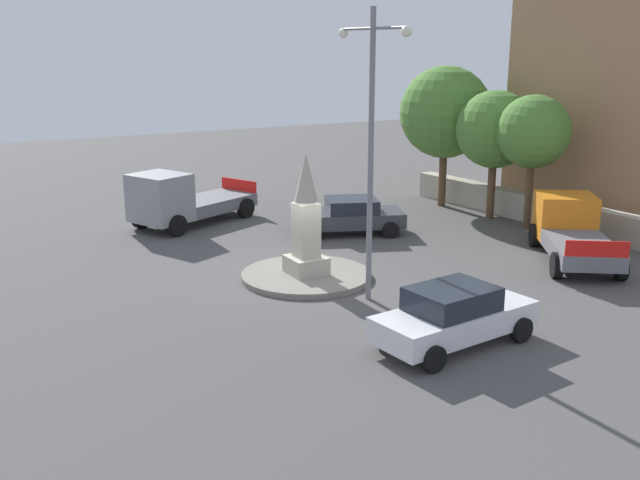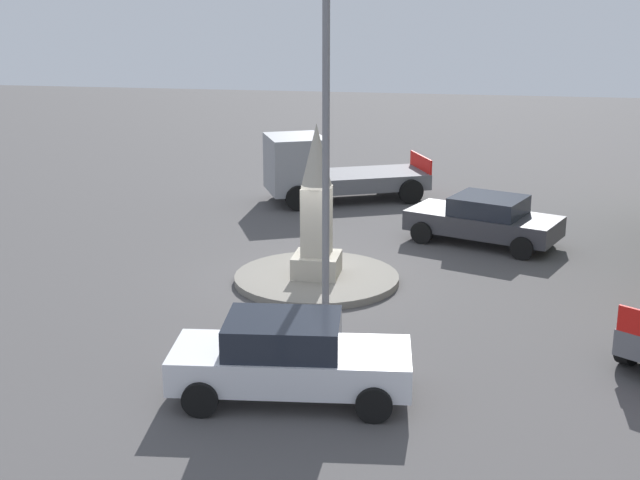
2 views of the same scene
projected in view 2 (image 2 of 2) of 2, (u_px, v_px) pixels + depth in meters
The scene contains 7 objects.
ground_plane at pixel (317, 282), 22.35m from camera, with size 80.00×80.00×0.00m, color #4F4C4C.
traffic_island at pixel (317, 278), 22.32m from camera, with size 4.14×4.14×0.18m, color gray.
monument at pixel (317, 210), 21.82m from camera, with size 1.14×1.14×3.83m.
streetlamp at pixel (326, 101), 18.43m from camera, with size 3.31×0.28×8.16m.
car_dark_grey_parked_right at pixel (485, 219), 25.42m from camera, with size 3.27×4.63×1.40m.
car_white_far_side at pixel (289, 358), 15.91m from camera, with size 2.24×4.43×1.52m.
truck_grey_approaching at pixel (325, 171), 30.30m from camera, with size 4.13×5.83×2.30m.
Camera 2 is at (-20.85, -3.67, 7.24)m, focal length 49.90 mm.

